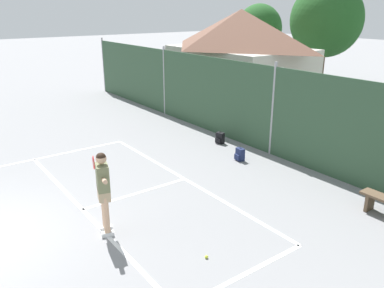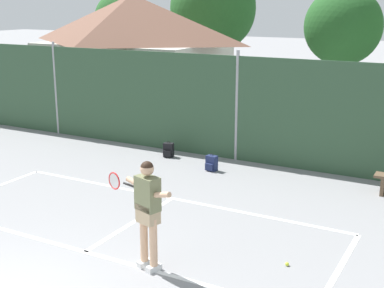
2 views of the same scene
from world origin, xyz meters
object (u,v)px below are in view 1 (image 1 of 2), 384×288
object	(u,v)px
tennis_ball	(206,257)
backpack_navy	(240,155)
tennis_player	(103,186)
backpack_black	(220,138)

from	to	relation	value
tennis_ball	backpack_navy	world-z (taller)	backpack_navy
tennis_player	backpack_navy	distance (m)	5.52
tennis_player	backpack_navy	size ratio (longest dim) A/B	4.01
tennis_player	backpack_black	distance (m)	6.65
backpack_black	backpack_navy	distance (m)	1.74
tennis_ball	backpack_navy	bearing A→B (deg)	130.24
backpack_navy	tennis_ball	bearing A→B (deg)	-49.76
tennis_player	tennis_ball	size ratio (longest dim) A/B	28.10
tennis_player	backpack_navy	bearing A→B (deg)	105.49
backpack_black	backpack_navy	world-z (taller)	same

